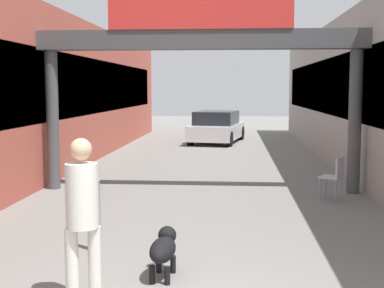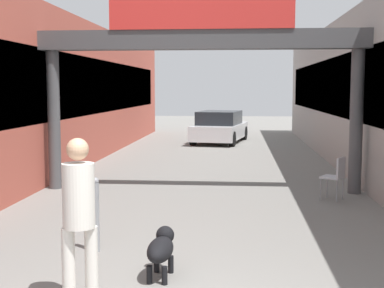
# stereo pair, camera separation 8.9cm
# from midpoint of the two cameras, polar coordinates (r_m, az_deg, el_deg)

# --- Properties ---
(storefront_left) EXTENTS (3.00, 26.00, 4.26)m
(storefront_left) POSITION_cam_midpoint_polar(r_m,az_deg,el_deg) (16.17, -16.90, 5.17)
(storefront_left) COLOR #B25142
(storefront_left) RESTS_ON ground_plane
(arcade_sign_gateway) EXTENTS (7.40, 0.47, 4.18)m
(arcade_sign_gateway) POSITION_cam_midpoint_polar(r_m,az_deg,el_deg) (11.79, 0.68, 9.37)
(arcade_sign_gateway) COLOR #4C4C4F
(arcade_sign_gateway) RESTS_ON ground_plane
(pedestrian_with_dog) EXTENTS (0.45, 0.45, 1.77)m
(pedestrian_with_dog) POSITION_cam_midpoint_polar(r_m,az_deg,el_deg) (5.75, -12.07, -6.85)
(pedestrian_with_dog) COLOR silver
(pedestrian_with_dog) RESTS_ON ground_plane
(dog_on_leash) EXTENTS (0.34, 0.77, 0.56)m
(dog_on_leash) POSITION_cam_midpoint_polar(r_m,az_deg,el_deg) (6.60, -3.43, -11.03)
(dog_on_leash) COLOR black
(dog_on_leash) RESTS_ON ground_plane
(bollard_post_metal) EXTENTS (0.10, 0.10, 1.05)m
(bollard_post_metal) POSITION_cam_midpoint_polar(r_m,az_deg,el_deg) (7.63, -10.42, -7.38)
(bollard_post_metal) COLOR gray
(bollard_post_metal) RESTS_ON ground_plane
(cafe_chair_aluminium_nearer) EXTENTS (0.55, 0.55, 0.89)m
(cafe_chair_aluminium_nearer) POSITION_cam_midpoint_polar(r_m,az_deg,el_deg) (11.29, 14.79, -3.11)
(cafe_chair_aluminium_nearer) COLOR gray
(cafe_chair_aluminium_nearer) RESTS_ON ground_plane
(parked_car_white) EXTENTS (2.41, 4.24, 1.33)m
(parked_car_white) POSITION_cam_midpoint_polar(r_m,az_deg,el_deg) (22.54, 2.56, 1.79)
(parked_car_white) COLOR silver
(parked_car_white) RESTS_ON ground_plane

